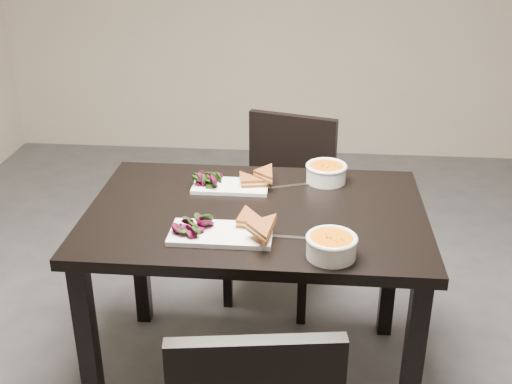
{
  "coord_description": "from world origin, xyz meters",
  "views": [
    {
      "loc": [
        -0.28,
        -2.02,
        1.76
      ],
      "look_at": [
        -0.46,
        -0.01,
        0.82
      ],
      "focal_mm": 44.77,
      "sensor_mm": 36.0,
      "label": 1
    }
  ],
  "objects_px": {
    "plate_near": "(221,234)",
    "plate_far": "(231,186)",
    "table": "(256,234)",
    "soup_bowl_far": "(326,172)",
    "chair_far": "(284,197)",
    "soup_bowl_near": "(331,245)"
  },
  "relations": [
    {
      "from": "plate_near",
      "to": "soup_bowl_far",
      "type": "height_order",
      "value": "soup_bowl_far"
    },
    {
      "from": "table",
      "to": "plate_near",
      "type": "xyz_separation_m",
      "value": [
        -0.1,
        -0.2,
        0.11
      ]
    },
    {
      "from": "soup_bowl_far",
      "to": "plate_far",
      "type": "bearing_deg",
      "value": -165.25
    },
    {
      "from": "plate_near",
      "to": "soup_bowl_near",
      "type": "height_order",
      "value": "soup_bowl_near"
    },
    {
      "from": "plate_far",
      "to": "chair_far",
      "type": "bearing_deg",
      "value": 69.85
    },
    {
      "from": "soup_bowl_near",
      "to": "plate_far",
      "type": "distance_m",
      "value": 0.61
    },
    {
      "from": "chair_far",
      "to": "plate_near",
      "type": "height_order",
      "value": "chair_far"
    },
    {
      "from": "plate_near",
      "to": "plate_far",
      "type": "height_order",
      "value": "plate_near"
    },
    {
      "from": "soup_bowl_near",
      "to": "chair_far",
      "type": "bearing_deg",
      "value": 100.96
    },
    {
      "from": "soup_bowl_near",
      "to": "soup_bowl_far",
      "type": "bearing_deg",
      "value": 90.95
    },
    {
      "from": "table",
      "to": "plate_near",
      "type": "distance_m",
      "value": 0.25
    },
    {
      "from": "table",
      "to": "soup_bowl_far",
      "type": "relative_size",
      "value": 7.47
    },
    {
      "from": "soup_bowl_near",
      "to": "plate_far",
      "type": "relative_size",
      "value": 0.56
    },
    {
      "from": "plate_near",
      "to": "chair_far",
      "type": "bearing_deg",
      "value": 79.25
    },
    {
      "from": "table",
      "to": "plate_far",
      "type": "height_order",
      "value": "plate_far"
    },
    {
      "from": "table",
      "to": "plate_far",
      "type": "relative_size",
      "value": 4.19
    },
    {
      "from": "plate_far",
      "to": "soup_bowl_far",
      "type": "distance_m",
      "value": 0.38
    },
    {
      "from": "chair_far",
      "to": "soup_bowl_far",
      "type": "relative_size",
      "value": 5.29
    },
    {
      "from": "soup_bowl_far",
      "to": "table",
      "type": "bearing_deg",
      "value": -132.46
    },
    {
      "from": "plate_far",
      "to": "soup_bowl_far",
      "type": "xyz_separation_m",
      "value": [
        0.36,
        0.1,
        0.03
      ]
    },
    {
      "from": "table",
      "to": "soup_bowl_near",
      "type": "relative_size",
      "value": 7.49
    },
    {
      "from": "plate_near",
      "to": "plate_far",
      "type": "distance_m",
      "value": 0.38
    }
  ]
}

